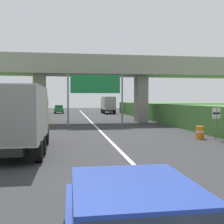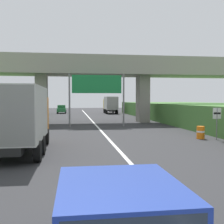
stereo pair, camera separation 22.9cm
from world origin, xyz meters
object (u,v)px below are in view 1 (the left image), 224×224
(overhead_highway_sign, at_px, (95,88))
(truck_orange, at_px, (22,116))
(car_green, at_px, (59,109))
(construction_barrel_3, at_px, (200,132))
(truck_yellow, at_px, (108,104))
(speed_limit_sign, at_px, (216,119))

(overhead_highway_sign, bearing_deg, truck_orange, -109.77)
(car_green, distance_m, construction_barrel_3, 41.57)
(overhead_highway_sign, height_order, truck_orange, overhead_highway_sign)
(truck_yellow, bearing_deg, speed_limit_sign, -86.69)
(speed_limit_sign, distance_m, truck_yellow, 39.09)
(truck_yellow, height_order, car_green, truck_yellow)
(overhead_highway_sign, relative_size, speed_limit_sign, 2.64)
(truck_yellow, xyz_separation_m, construction_barrel_3, (1.40, -38.35, -1.47))
(truck_orange, relative_size, construction_barrel_3, 8.11)
(speed_limit_sign, relative_size, truck_orange, 0.31)
(truck_yellow, xyz_separation_m, car_green, (-9.98, 1.62, -1.08))
(car_green, bearing_deg, construction_barrel_3, -74.10)
(overhead_highway_sign, xyz_separation_m, truck_yellow, (5.14, 27.89, -2.13))
(overhead_highway_sign, bearing_deg, speed_limit_sign, -56.39)
(truck_yellow, relative_size, truck_orange, 1.00)
(overhead_highway_sign, bearing_deg, truck_yellow, 79.56)
(speed_limit_sign, bearing_deg, overhead_highway_sign, 123.61)
(overhead_highway_sign, relative_size, car_green, 1.43)
(speed_limit_sign, bearing_deg, construction_barrel_3, 141.97)
(overhead_highway_sign, relative_size, truck_orange, 0.81)
(construction_barrel_3, bearing_deg, car_green, 105.90)
(overhead_highway_sign, xyz_separation_m, construction_barrel_3, (6.54, -10.46, -3.61))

